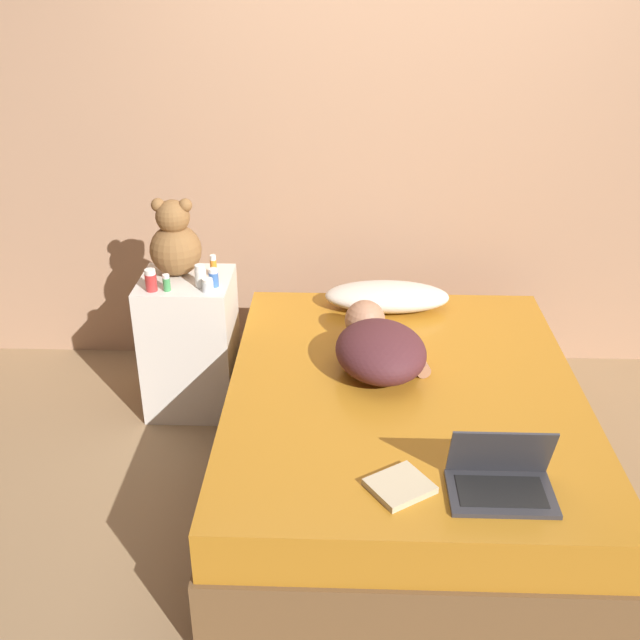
% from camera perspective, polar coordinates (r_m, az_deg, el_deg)
% --- Properties ---
extents(ground_plane, '(12.00, 12.00, 0.00)m').
position_cam_1_polar(ground_plane, '(3.39, 6.00, -12.40)').
color(ground_plane, '#937551').
extents(wall_back, '(8.00, 0.06, 2.60)m').
position_cam_1_polar(wall_back, '(3.90, 5.87, 14.39)').
color(wall_back, tan).
rests_on(wall_back, ground_plane).
extents(bed, '(1.47, 1.82, 0.51)m').
position_cam_1_polar(bed, '(3.23, 6.22, -8.90)').
color(bed, brown).
rests_on(bed, ground_plane).
extents(nightstand, '(0.44, 0.40, 0.70)m').
position_cam_1_polar(nightstand, '(3.77, -9.83, -1.80)').
color(nightstand, silver).
rests_on(nightstand, ground_plane).
extents(pillow, '(0.61, 0.28, 0.13)m').
position_cam_1_polar(pillow, '(3.69, 5.12, 1.80)').
color(pillow, beige).
rests_on(pillow, bed).
extents(person_lying, '(0.46, 0.65, 0.20)m').
position_cam_1_polar(person_lying, '(3.16, 4.50, -2.01)').
color(person_lying, '#4C2328').
rests_on(person_lying, bed).
extents(laptop, '(0.35, 0.23, 0.22)m').
position_cam_1_polar(laptop, '(2.58, 13.61, -11.61)').
color(laptop, '#333338').
rests_on(laptop, bed).
extents(teddy_bear, '(0.25, 0.25, 0.38)m').
position_cam_1_polar(teddy_bear, '(3.62, -10.99, 5.86)').
color(teddy_bear, brown).
rests_on(teddy_bear, nightstand).
extents(bottle_green, '(0.03, 0.03, 0.08)m').
position_cam_1_polar(bottle_green, '(3.50, -11.62, 2.80)').
color(bottle_green, '#3D8E4C').
rests_on(bottle_green, nightstand).
extents(bottle_white, '(0.05, 0.05, 0.11)m').
position_cam_1_polar(bottle_white, '(3.51, -9.09, 3.33)').
color(bottle_white, white).
rests_on(bottle_white, nightstand).
extents(bottle_red, '(0.05, 0.05, 0.10)m').
position_cam_1_polar(bottle_red, '(3.51, -12.76, 2.97)').
color(bottle_red, '#B72D2D').
rests_on(bottle_red, nightstand).
extents(bottle_clear, '(0.05, 0.05, 0.06)m').
position_cam_1_polar(bottle_clear, '(3.46, -8.56, 2.64)').
color(bottle_clear, silver).
rests_on(bottle_clear, nightstand).
extents(bottle_blue, '(0.05, 0.05, 0.09)m').
position_cam_1_polar(bottle_blue, '(3.51, -8.10, 3.21)').
color(bottle_blue, '#3866B2').
rests_on(bottle_blue, nightstand).
extents(bottle_orange, '(0.03, 0.03, 0.11)m').
position_cam_1_polar(bottle_orange, '(3.60, -8.12, 4.08)').
color(bottle_orange, orange).
rests_on(bottle_orange, nightstand).
extents(book, '(0.25, 0.25, 0.02)m').
position_cam_1_polar(book, '(2.55, 6.10, -12.47)').
color(book, '#C6B793').
rests_on(book, bed).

